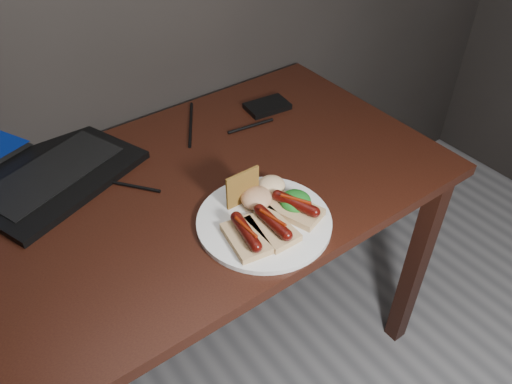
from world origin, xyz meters
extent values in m
cube|color=black|center=(0.00, 1.38, 0.73)|extent=(1.40, 0.70, 0.03)
cube|color=black|center=(0.65, 1.08, 0.36)|extent=(0.05, 0.05, 0.72)
cube|color=black|center=(0.65, 1.68, 0.36)|extent=(0.05, 0.05, 0.72)
cube|color=black|center=(-0.17, 1.61, 0.76)|extent=(0.45, 0.39, 0.02)
cube|color=black|center=(-0.17, 1.61, 0.77)|extent=(0.36, 0.26, 0.00)
cube|color=black|center=(0.44, 1.56, 0.76)|extent=(0.13, 0.09, 0.02)
cylinder|color=black|center=(-0.05, 1.48, 0.75)|extent=(0.12, 0.15, 0.01)
cylinder|color=black|center=(0.21, 1.61, 0.75)|extent=(0.12, 0.19, 0.01)
cylinder|color=black|center=(0.34, 1.51, 0.75)|extent=(0.14, 0.03, 0.01)
cylinder|color=white|center=(0.14, 1.18, 0.76)|extent=(0.34, 0.34, 0.01)
cube|color=#D4BC7C|center=(0.07, 1.15, 0.77)|extent=(0.09, 0.13, 0.02)
cylinder|color=#540D05|center=(0.07, 1.15, 0.79)|extent=(0.04, 0.10, 0.02)
sphere|color=#540D05|center=(0.07, 1.10, 0.79)|extent=(0.02, 0.02, 0.02)
sphere|color=#540D05|center=(0.08, 1.20, 0.79)|extent=(0.02, 0.02, 0.02)
cylinder|color=#6A1705|center=(0.07, 1.15, 0.80)|extent=(0.01, 0.07, 0.01)
cube|color=#D4BC7C|center=(0.13, 1.14, 0.77)|extent=(0.07, 0.12, 0.02)
cylinder|color=#540D05|center=(0.13, 1.14, 0.79)|extent=(0.03, 0.10, 0.02)
sphere|color=#540D05|center=(0.13, 1.09, 0.79)|extent=(0.03, 0.02, 0.02)
sphere|color=#540D05|center=(0.14, 1.19, 0.79)|extent=(0.03, 0.02, 0.02)
cylinder|color=#6A1705|center=(0.13, 1.14, 0.80)|extent=(0.02, 0.07, 0.01)
cube|color=#D4BC7C|center=(0.21, 1.16, 0.77)|extent=(0.10, 0.13, 0.02)
cylinder|color=#540D05|center=(0.21, 1.16, 0.79)|extent=(0.05, 0.10, 0.02)
sphere|color=#540D05|center=(0.23, 1.11, 0.79)|extent=(0.03, 0.02, 0.02)
sphere|color=#540D05|center=(0.20, 1.20, 0.79)|extent=(0.03, 0.02, 0.02)
cylinder|color=#6A1705|center=(0.21, 1.16, 0.80)|extent=(0.04, 0.06, 0.01)
cube|color=#A3722C|center=(0.14, 1.25, 0.80)|extent=(0.09, 0.01, 0.08)
ellipsoid|color=#125B14|center=(0.22, 1.17, 0.78)|extent=(0.07, 0.07, 0.04)
ellipsoid|color=#9B270F|center=(0.16, 1.23, 0.78)|extent=(0.07, 0.07, 0.04)
ellipsoid|color=beige|center=(0.21, 1.25, 0.78)|extent=(0.06, 0.06, 0.04)
camera|label=1|loc=(-0.34, 0.56, 1.52)|focal=35.00mm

